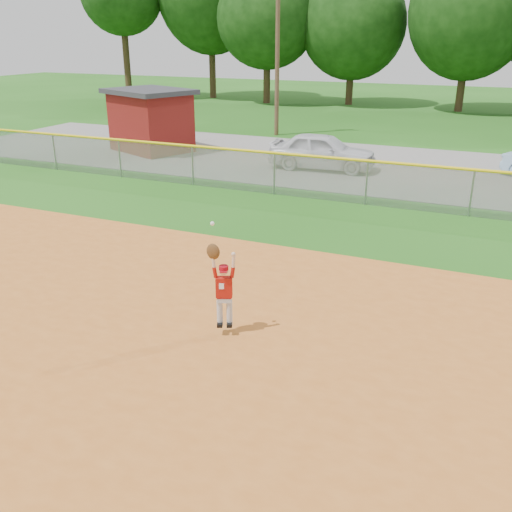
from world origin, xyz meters
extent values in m
plane|color=#1F5914|center=(0.00, 0.00, 0.00)|extent=(120.00, 120.00, 0.00)
cube|color=#BB6221|center=(0.00, -3.00, 0.02)|extent=(24.00, 16.00, 0.04)
cube|color=slate|center=(0.00, 16.00, 0.01)|extent=(44.00, 10.00, 0.03)
imported|color=silver|center=(-2.96, 14.52, 0.79)|extent=(4.57, 2.06, 1.53)
cube|color=#63110E|center=(-11.83, 15.10, 1.37)|extent=(4.24, 3.76, 2.74)
cube|color=#333338|center=(-11.83, 15.10, 2.85)|extent=(4.82, 4.33, 0.22)
cube|color=gray|center=(0.00, 10.00, 0.75)|extent=(40.00, 0.03, 1.50)
cylinder|color=yellow|center=(0.00, 10.00, 1.50)|extent=(40.00, 0.10, 0.10)
cylinder|color=gray|center=(-13.33, 10.00, 0.75)|extent=(0.06, 0.06, 1.50)
cylinder|color=gray|center=(-10.00, 10.00, 0.75)|extent=(0.06, 0.06, 1.50)
cylinder|color=gray|center=(-6.67, 10.00, 0.75)|extent=(0.06, 0.06, 1.50)
cylinder|color=gray|center=(-3.33, 10.00, 0.75)|extent=(0.06, 0.06, 1.50)
cylinder|color=gray|center=(0.00, 10.00, 0.75)|extent=(0.06, 0.06, 1.50)
cylinder|color=gray|center=(3.33, 10.00, 0.75)|extent=(0.06, 0.06, 1.50)
cylinder|color=#4C3823|center=(-8.00, 22.00, 4.50)|extent=(0.24, 0.24, 9.00)
cylinder|color=#422D1C|center=(-27.25, 35.02, 2.93)|extent=(0.56, 0.56, 5.87)
cylinder|color=#422D1C|center=(-20.61, 38.40, 3.05)|extent=(0.56, 0.56, 6.10)
cylinder|color=#422D1C|center=(-14.62, 36.53, 2.22)|extent=(0.56, 0.56, 4.43)
ellipsoid|color=#193F0F|center=(-14.62, 36.53, 6.55)|extent=(8.01, 8.01, 7.88)
cylinder|color=#422D1C|center=(-8.07, 38.17, 2.05)|extent=(0.56, 0.56, 4.11)
ellipsoid|color=#193F0F|center=(-8.07, 38.17, 6.07)|extent=(8.19, 8.19, 8.39)
cylinder|color=#422D1C|center=(0.53, 37.14, 2.32)|extent=(0.56, 0.56, 4.64)
ellipsoid|color=#193F0F|center=(0.53, 37.14, 6.86)|extent=(8.57, 8.57, 9.43)
cylinder|color=silver|center=(-0.46, 0.02, 0.48)|extent=(0.15, 0.15, 0.51)
cylinder|color=silver|center=(-0.29, 0.09, 0.48)|extent=(0.15, 0.15, 0.51)
cube|color=black|center=(-0.45, -0.01, 0.26)|extent=(0.17, 0.23, 0.07)
cube|color=black|center=(-0.28, 0.06, 0.26)|extent=(0.17, 0.23, 0.07)
cube|color=silver|center=(-0.37, 0.05, 0.76)|extent=(0.30, 0.24, 0.10)
cube|color=maroon|center=(-0.37, 0.05, 0.82)|extent=(0.31, 0.25, 0.04)
cube|color=#A0130B|center=(-0.37, 0.05, 1.02)|extent=(0.35, 0.27, 0.39)
cube|color=white|center=(-0.38, -0.05, 1.07)|extent=(0.09, 0.04, 0.11)
sphere|color=beige|center=(-0.37, 0.05, 1.35)|extent=(0.23, 0.23, 0.17)
cylinder|color=#9C0913|center=(-0.37, 0.05, 1.40)|extent=(0.23, 0.23, 0.08)
cube|color=#9C0913|center=(-0.34, -0.03, 1.37)|extent=(0.16, 0.15, 0.02)
cylinder|color=#A0130B|center=(-0.52, -0.01, 1.32)|extent=(0.12, 0.10, 0.21)
cylinder|color=beige|center=(-0.54, -0.02, 1.53)|extent=(0.09, 0.09, 0.23)
ellipsoid|color=#4C2D14|center=(-0.54, -0.02, 1.73)|extent=(0.29, 0.21, 0.31)
sphere|color=white|center=(-0.54, -0.02, 2.26)|extent=(0.10, 0.10, 0.08)
cylinder|color=#A0130B|center=(-0.22, 0.11, 1.32)|extent=(0.12, 0.10, 0.21)
cylinder|color=beige|center=(-0.20, 0.12, 1.53)|extent=(0.09, 0.09, 0.23)
sphere|color=beige|center=(-0.20, 0.12, 1.68)|extent=(0.11, 0.11, 0.08)
camera|label=1|loc=(4.05, -8.61, 5.45)|focal=40.00mm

